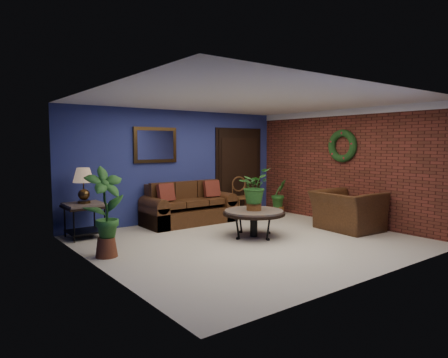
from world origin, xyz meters
TOP-DOWN VIEW (x-y plane):
  - floor at (0.00, 0.00)m, footprint 5.50×5.50m
  - wall_back at (0.00, 2.50)m, footprint 5.50×0.04m
  - wall_left at (-2.75, 0.00)m, footprint 0.04×5.00m
  - wall_right_brick at (2.75, 0.00)m, footprint 0.04×5.00m
  - ceiling at (0.00, 0.00)m, footprint 5.50×5.00m
  - crown_molding at (2.72, 0.00)m, footprint 0.03×5.00m
  - wall_mirror at (-0.60, 2.46)m, footprint 1.02×0.06m
  - closet_door at (1.75, 2.47)m, footprint 1.44×0.06m
  - wreath at (2.69, 0.05)m, footprint 0.16×0.72m
  - sofa at (-0.03, 2.08)m, footprint 2.03×0.88m
  - coffee_table at (0.27, 0.21)m, footprint 1.17×1.17m
  - end_table at (-2.30, 2.05)m, footprint 0.71×0.71m
  - table_lamp at (-2.30, 2.05)m, footprint 0.38×0.38m
  - side_chair at (1.53, 2.12)m, footprint 0.48×0.48m
  - armchair at (2.15, -0.50)m, footprint 1.15×1.29m
  - coffee_plant at (0.27, 0.21)m, footprint 0.74×0.70m
  - floor_plant at (2.35, 1.63)m, footprint 0.42×0.35m
  - tall_plant at (-2.45, 0.57)m, footprint 0.63×0.45m

SIDE VIEW (x-z plane):
  - floor at x=0.00m, z-range 0.00..0.00m
  - sofa at x=-0.03m, z-range -0.16..0.75m
  - armchair at x=2.15m, z-range 0.00..0.79m
  - coffee_table at x=0.27m, z-range 0.19..0.69m
  - floor_plant at x=2.35m, z-range 0.02..0.89m
  - end_table at x=-2.30m, z-range 0.17..0.82m
  - side_chair at x=1.53m, z-range 0.06..1.01m
  - tall_plant at x=-2.45m, z-range 0.05..1.46m
  - coffee_plant at x=0.27m, z-range 0.54..1.33m
  - closet_door at x=1.75m, z-range -0.04..2.14m
  - table_lamp at x=-2.30m, z-range 0.74..1.37m
  - wall_back at x=0.00m, z-range 0.00..2.50m
  - wall_left at x=-2.75m, z-range 0.00..2.50m
  - wall_right_brick at x=2.75m, z-range 0.00..2.50m
  - wreath at x=2.69m, z-range 1.34..2.06m
  - wall_mirror at x=-0.60m, z-range 1.33..2.10m
  - crown_molding at x=2.72m, z-range 2.36..2.50m
  - ceiling at x=0.00m, z-range 2.49..2.51m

